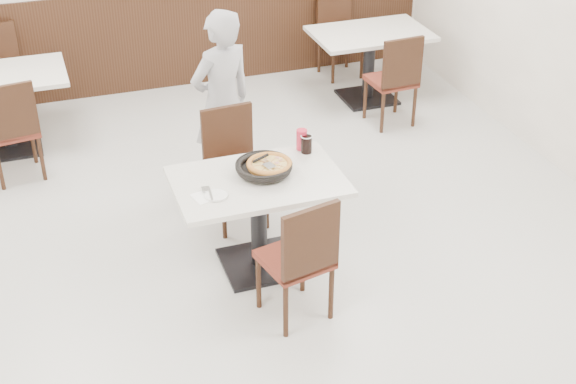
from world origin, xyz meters
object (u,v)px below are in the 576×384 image
object	(u,v)px
side_plate	(216,195)
bg_chair_right_near	(391,78)
diner_person	(222,103)
bg_table_right	(369,66)
main_table	(259,223)
bg_chair_left_near	(11,128)
chair_near	(295,256)
pizza_pan	(264,169)
bg_table_left	(5,112)
red_cup	(302,140)
bg_chair_right_far	(341,35)
bg_chair_left_far	(5,76)
cola_glass	(306,145)
chair_far	(237,171)
pizza	(270,166)

from	to	relation	value
side_plate	bg_chair_right_near	world-z (taller)	bg_chair_right_near
diner_person	bg_table_right	world-z (taller)	diner_person
main_table	bg_chair_left_near	size ratio (longest dim) A/B	1.26
chair_near	pizza_pan	world-z (taller)	chair_near
chair_near	bg_chair_right_near	world-z (taller)	same
side_plate	bg_table_left	distance (m)	3.05
red_cup	bg_chair_right_far	size ratio (longest dim) A/B	0.17
red_cup	bg_chair_left_far	bearing A→B (deg)	125.72
side_plate	bg_chair_left_near	size ratio (longest dim) A/B	0.17
main_table	cola_glass	bearing A→B (deg)	29.87
chair_far	bg_table_left	distance (m)	2.58
side_plate	bg_chair_left_near	world-z (taller)	bg_chair_left_near
pizza	diner_person	bearing A→B (deg)	91.75
cola_glass	bg_chair_right_far	xyz separation A→B (m)	(1.49, 2.96, -0.34)
pizza_pan	chair_far	bearing A→B (deg)	94.76
red_cup	bg_chair_right_near	xyz separation A→B (m)	(1.52, 1.60, -0.35)
chair_near	bg_chair_left_near	world-z (taller)	same
main_table	bg_table_left	bearing A→B (deg)	123.19
bg_chair_right_near	main_table	bearing A→B (deg)	-139.85
diner_person	bg_chair_left_far	distance (m)	2.67
chair_near	red_cup	world-z (taller)	chair_near
bg_chair_left_far	diner_person	bearing A→B (deg)	119.13
pizza	side_plate	world-z (taller)	pizza
chair_near	side_plate	xyz separation A→B (m)	(-0.40, 0.47, 0.28)
pizza_pan	pizza	bearing A→B (deg)	-5.90
chair_far	pizza	size ratio (longest dim) A/B	3.09
chair_far	side_plate	world-z (taller)	chair_far
chair_far	diner_person	xyz separation A→B (m)	(0.05, 0.59, 0.32)
chair_far	diner_person	size ratio (longest dim) A/B	0.59
main_table	chair_near	distance (m)	0.62
chair_far	pizza	distance (m)	0.68
side_plate	bg_chair_right_far	distance (m)	4.08
chair_far	pizza_pan	xyz separation A→B (m)	(0.05, -0.58, 0.32)
cola_glass	red_cup	size ratio (longest dim) A/B	0.81
side_plate	bg_chair_left_far	world-z (taller)	bg_chair_left_far
chair_near	bg_chair_left_near	size ratio (longest dim) A/B	1.00
bg_chair_left_near	bg_chair_left_far	size ratio (longest dim) A/B	1.00
chair_near	pizza	bearing A→B (deg)	74.14
cola_glass	pizza	bearing A→B (deg)	-148.76
side_plate	bg_chair_left_near	distance (m)	2.51
chair_far	red_cup	world-z (taller)	chair_far
bg_chair_left_far	pizza	bearing A→B (deg)	107.50
side_plate	bg_chair_right_far	size ratio (longest dim) A/B	0.17
bg_chair_left_far	bg_chair_right_near	bearing A→B (deg)	148.77
chair_near	bg_chair_left_far	bearing A→B (deg)	101.42
pizza	bg_table_right	xyz separation A→B (m)	(1.89, 2.48, -0.44)
bg_table_right	bg_chair_left_far	bearing A→B (deg)	168.93
side_plate	main_table	bearing A→B (deg)	21.85
bg_table_right	main_table	bearing A→B (deg)	-128.25
pizza_pan	bg_table_right	bearing A→B (deg)	52.06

